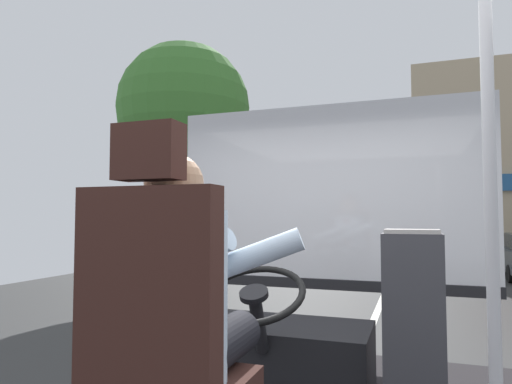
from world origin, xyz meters
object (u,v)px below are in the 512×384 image
handrail_pole (491,209)px  parked_car_black (500,242)px  fare_box (414,333)px  bus_driver (181,296)px  steering_console (277,354)px  driver_seat (163,358)px

handrail_pole → parked_car_black: (2.83, 17.71, -1.01)m
fare_box → parked_car_black: 17.45m
bus_driver → steering_console: size_ratio=0.73×
steering_console → handrail_pole: bearing=-39.3°
driver_seat → parked_car_black: driver_seat is taller
steering_console → fare_box: fare_box is taller
steering_console → driver_seat: bearing=-90.0°
driver_seat → fare_box: 1.25m
driver_seat → fare_box: bearing=51.3°
fare_box → parked_car_black: (3.09, 17.17, -0.43)m
steering_console → fare_box: (0.78, -0.31, 0.27)m
bus_driver → handrail_pole: 1.13m
driver_seat → handrail_pole: (1.04, 0.43, 0.49)m
steering_console → handrail_pole: 1.59m
steering_console → parked_car_black: steering_console is taller
bus_driver → parked_car_black: size_ratio=0.21×
parked_car_black → handrail_pole: bearing=-99.1°
handrail_pole → steering_console: bearing=140.7°
driver_seat → fare_box: size_ratio=1.36×
steering_console → fare_box: size_ratio=1.12×
steering_console → fare_box: 0.88m
parked_car_black → steering_console: bearing=-102.9°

